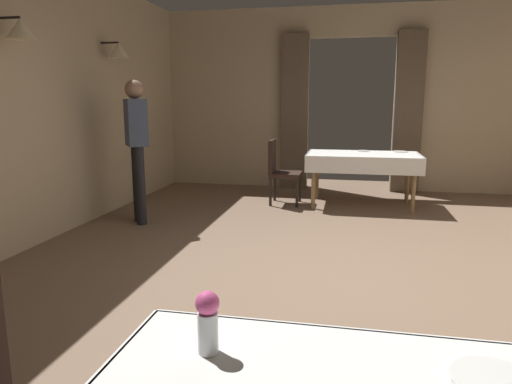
% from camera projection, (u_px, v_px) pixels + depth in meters
% --- Properties ---
extents(ground, '(10.08, 10.08, 0.00)m').
position_uv_depth(ground, '(343.00, 276.00, 3.94)').
color(ground, '#7A604C').
extents(wall_back, '(6.40, 0.27, 3.00)m').
position_uv_depth(wall_back, '(351.00, 99.00, 7.67)').
color(wall_back, tan).
rests_on(wall_back, ground).
extents(dining_table_mid, '(1.56, 0.92, 0.75)m').
position_uv_depth(dining_table_mid, '(363.00, 159.00, 6.52)').
color(dining_table_mid, olive).
rests_on(dining_table_mid, ground).
extents(chair_mid_left, '(0.44, 0.44, 0.93)m').
position_uv_depth(chair_mid_left, '(280.00, 169.00, 6.67)').
color(chair_mid_left, black).
rests_on(chair_mid_left, ground).
extents(flower_vase_near, '(0.07, 0.07, 0.19)m').
position_uv_depth(flower_vase_near, '(208.00, 320.00, 1.32)').
color(flower_vase_near, silver).
rests_on(flower_vase_near, dining_table_near).
extents(plate_near_d, '(0.23, 0.23, 0.01)m').
position_uv_depth(plate_near_d, '(495.00, 381.00, 1.19)').
color(plate_near_d, white).
rests_on(plate_near_d, dining_table_near).
extents(plate_mid_a, '(0.18, 0.18, 0.01)m').
position_uv_depth(plate_mid_a, '(363.00, 151.00, 6.80)').
color(plate_mid_a, white).
rests_on(plate_mid_a, dining_table_mid).
extents(plate_mid_b, '(0.22, 0.22, 0.01)m').
position_uv_depth(plate_mid_b, '(400.00, 152.00, 6.70)').
color(plate_mid_b, white).
rests_on(plate_mid_b, dining_table_mid).
extents(person_waiter_by_doorway, '(0.39, 0.42, 1.72)m').
position_uv_depth(person_waiter_by_doorway, '(137.00, 139.00, 5.51)').
color(person_waiter_by_doorway, black).
rests_on(person_waiter_by_doorway, ground).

